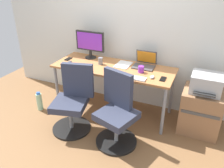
{
  "coord_description": "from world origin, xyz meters",
  "views": [
    {
      "loc": [
        1.24,
        -2.86,
        2.05
      ],
      "look_at": [
        0.0,
        -0.05,
        0.49
      ],
      "focal_mm": 36.6,
      "sensor_mm": 36.0,
      "label": 1
    }
  ],
  "objects_px": {
    "water_bottle_on_floor": "(39,101)",
    "printer": "(206,83)",
    "open_laptop": "(145,63)",
    "coffee_mug": "(141,69)",
    "side_cabinet": "(200,111)",
    "office_chair_left": "(73,102)",
    "office_chair_right": "(117,112)",
    "desktop_monitor": "(90,43)"
  },
  "relations": [
    {
      "from": "side_cabinet",
      "to": "open_laptop",
      "type": "xyz_separation_m",
      "value": [
        -0.87,
        0.17,
        0.5
      ]
    },
    {
      "from": "desktop_monitor",
      "to": "coffee_mug",
      "type": "xyz_separation_m",
      "value": [
        0.92,
        -0.23,
        -0.2
      ]
    },
    {
      "from": "coffee_mug",
      "to": "water_bottle_on_floor",
      "type": "bearing_deg",
      "value": -164.23
    },
    {
      "from": "office_chair_right",
      "to": "water_bottle_on_floor",
      "type": "height_order",
      "value": "office_chair_right"
    },
    {
      "from": "side_cabinet",
      "to": "printer",
      "type": "distance_m",
      "value": 0.43
    },
    {
      "from": "printer",
      "to": "desktop_monitor",
      "type": "bearing_deg",
      "value": 174.46
    },
    {
      "from": "side_cabinet",
      "to": "open_laptop",
      "type": "height_order",
      "value": "open_laptop"
    },
    {
      "from": "side_cabinet",
      "to": "coffee_mug",
      "type": "xyz_separation_m",
      "value": [
        -0.86,
        -0.06,
        0.49
      ]
    },
    {
      "from": "office_chair_left",
      "to": "open_laptop",
      "type": "xyz_separation_m",
      "value": [
        0.74,
        0.83,
        0.38
      ]
    },
    {
      "from": "office_chair_right",
      "to": "open_laptop",
      "type": "height_order",
      "value": "open_laptop"
    },
    {
      "from": "open_laptop",
      "to": "coffee_mug",
      "type": "distance_m",
      "value": 0.23
    },
    {
      "from": "office_chair_right",
      "to": "side_cabinet",
      "type": "xyz_separation_m",
      "value": [
        0.97,
        0.66,
        -0.12
      ]
    },
    {
      "from": "office_chair_right",
      "to": "side_cabinet",
      "type": "distance_m",
      "value": 1.17
    },
    {
      "from": "office_chair_right",
      "to": "desktop_monitor",
      "type": "height_order",
      "value": "desktop_monitor"
    },
    {
      "from": "side_cabinet",
      "to": "open_laptop",
      "type": "bearing_deg",
      "value": 168.82
    },
    {
      "from": "side_cabinet",
      "to": "water_bottle_on_floor",
      "type": "xyz_separation_m",
      "value": [
        -2.38,
        -0.49,
        -0.16
      ]
    },
    {
      "from": "side_cabinet",
      "to": "office_chair_right",
      "type": "bearing_deg",
      "value": -145.79
    },
    {
      "from": "office_chair_left",
      "to": "open_laptop",
      "type": "distance_m",
      "value": 1.18
    },
    {
      "from": "water_bottle_on_floor",
      "to": "open_laptop",
      "type": "height_order",
      "value": "open_laptop"
    },
    {
      "from": "office_chair_left",
      "to": "side_cabinet",
      "type": "distance_m",
      "value": 1.75
    },
    {
      "from": "printer",
      "to": "desktop_monitor",
      "type": "relative_size",
      "value": 0.83
    },
    {
      "from": "open_laptop",
      "to": "coffee_mug",
      "type": "relative_size",
      "value": 3.37
    },
    {
      "from": "water_bottle_on_floor",
      "to": "desktop_monitor",
      "type": "height_order",
      "value": "desktop_monitor"
    },
    {
      "from": "office_chair_left",
      "to": "printer",
      "type": "relative_size",
      "value": 2.35
    },
    {
      "from": "open_laptop",
      "to": "coffee_mug",
      "type": "bearing_deg",
      "value": -85.97
    },
    {
      "from": "office_chair_right",
      "to": "open_laptop",
      "type": "distance_m",
      "value": 0.92
    },
    {
      "from": "side_cabinet",
      "to": "printer",
      "type": "xyz_separation_m",
      "value": [
        0.0,
        -0.0,
        0.43
      ]
    },
    {
      "from": "desktop_monitor",
      "to": "coffee_mug",
      "type": "distance_m",
      "value": 0.97
    },
    {
      "from": "office_chair_right",
      "to": "open_laptop",
      "type": "relative_size",
      "value": 3.03
    },
    {
      "from": "water_bottle_on_floor",
      "to": "office_chair_right",
      "type": "bearing_deg",
      "value": -6.77
    },
    {
      "from": "office_chair_right",
      "to": "side_cabinet",
      "type": "bearing_deg",
      "value": 34.21
    },
    {
      "from": "office_chair_left",
      "to": "side_cabinet",
      "type": "xyz_separation_m",
      "value": [
        1.62,
        0.66,
        -0.12
      ]
    },
    {
      "from": "printer",
      "to": "coffee_mug",
      "type": "distance_m",
      "value": 0.86
    },
    {
      "from": "water_bottle_on_floor",
      "to": "printer",
      "type": "bearing_deg",
      "value": 11.59
    },
    {
      "from": "side_cabinet",
      "to": "desktop_monitor",
      "type": "relative_size",
      "value": 1.27
    },
    {
      "from": "desktop_monitor",
      "to": "open_laptop",
      "type": "height_order",
      "value": "desktop_monitor"
    },
    {
      "from": "office_chair_left",
      "to": "side_cabinet",
      "type": "height_order",
      "value": "office_chair_left"
    },
    {
      "from": "office_chair_left",
      "to": "open_laptop",
      "type": "bearing_deg",
      "value": 48.06
    },
    {
      "from": "office_chair_left",
      "to": "open_laptop",
      "type": "relative_size",
      "value": 3.03
    },
    {
      "from": "office_chair_right",
      "to": "side_cabinet",
      "type": "relative_size",
      "value": 1.54
    },
    {
      "from": "office_chair_right",
      "to": "open_laptop",
      "type": "bearing_deg",
      "value": 83.76
    },
    {
      "from": "printer",
      "to": "open_laptop",
      "type": "relative_size",
      "value": 1.29
    }
  ]
}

